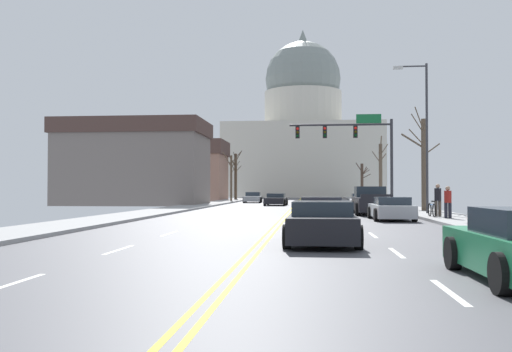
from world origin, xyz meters
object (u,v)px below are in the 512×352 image
(sedan_near_00, at_px, (363,203))
(sedan_near_04, at_px, (322,223))
(pickup_truck_near_01, at_px, (371,202))
(signal_gantry, at_px, (355,140))
(sedan_oncoming_01, at_px, (253,198))
(sedan_near_03, at_px, (320,213))
(pedestrian_01, at_px, (438,198))
(sedan_near_02, at_px, (391,209))
(sedan_oncoming_00, at_px, (276,200))
(bicycle_parked, at_px, (432,210))
(street_lamp_right, at_px, (423,126))
(pedestrian_00, at_px, (448,201))

(sedan_near_00, xyz_separation_m, sedan_near_04, (-3.42, -24.43, 0.01))
(pickup_truck_near_01, bearing_deg, signal_gantry, 91.65)
(sedan_near_00, relative_size, sedan_oncoming_01, 0.97)
(sedan_near_00, bearing_deg, sedan_near_04, -97.96)
(pickup_truck_near_01, bearing_deg, sedan_near_04, -100.16)
(sedan_near_03, relative_size, pedestrian_01, 2.55)
(sedan_near_02, xyz_separation_m, sedan_oncoming_00, (-7.22, 23.93, -0.01))
(signal_gantry, distance_m, sedan_near_04, 28.09)
(sedan_oncoming_00, bearing_deg, pickup_truck_near_01, -68.72)
(pickup_truck_near_01, bearing_deg, sedan_oncoming_01, 110.02)
(bicycle_parked, bearing_deg, sedan_near_02, -158.18)
(street_lamp_right, bearing_deg, bicycle_parked, -95.46)
(sedan_near_02, bearing_deg, bicycle_parked, 21.82)
(sedan_near_00, distance_m, sedan_oncoming_01, 24.27)
(sedan_near_00, bearing_deg, pickup_truck_near_01, -90.62)
(signal_gantry, height_order, sedan_near_00, signal_gantry)
(street_lamp_right, distance_m, pedestrian_01, 5.73)
(pickup_truck_near_01, xyz_separation_m, bicycle_parked, (2.50, -5.38, -0.27))
(sedan_near_04, bearing_deg, pickup_truck_near_01, 79.84)
(sedan_near_00, distance_m, sedan_near_04, 24.67)
(sedan_near_04, relative_size, sedan_oncoming_01, 1.00)
(sedan_near_04, xyz_separation_m, pedestrian_01, (6.19, 13.55, 0.48))
(pedestrian_00, height_order, bicycle_parked, pedestrian_00)
(signal_gantry, xyz_separation_m, sedan_oncoming_00, (-6.63, 8.89, -4.78))
(sedan_oncoming_00, bearing_deg, sedan_near_03, -83.02)
(sedan_near_03, height_order, bicycle_parked, sedan_near_03)
(sedan_near_00, distance_m, bicycle_parked, 11.35)
(sedan_oncoming_01, relative_size, bicycle_parked, 2.49)
(signal_gantry, distance_m, pedestrian_00, 16.60)
(sedan_near_02, xyz_separation_m, pedestrian_00, (2.59, -0.68, 0.45))
(pickup_truck_near_01, distance_m, sedan_oncoming_00, 18.98)
(pickup_truck_near_01, bearing_deg, sedan_near_03, -105.56)
(pedestrian_00, distance_m, bicycle_parked, 1.68)
(signal_gantry, bearing_deg, pickup_truck_near_01, -88.35)
(sedan_near_02, height_order, sedan_near_03, sedan_near_03)
(sedan_near_04, bearing_deg, pedestrian_00, 61.99)
(signal_gantry, height_order, sedan_oncoming_00, signal_gantry)
(signal_gantry, bearing_deg, street_lamp_right, -72.59)
(sedan_oncoming_01, bearing_deg, signal_gantry, -62.52)
(signal_gantry, xyz_separation_m, sedan_near_04, (-3.10, -27.51, -4.72))
(sedan_near_04, bearing_deg, sedan_near_02, 73.53)
(sedan_oncoming_01, distance_m, pedestrian_00, 37.03)
(sedan_near_03, distance_m, sedan_oncoming_00, 29.68)
(bicycle_parked, bearing_deg, pedestrian_01, 30.81)
(sedan_near_04, distance_m, pedestrian_01, 14.90)
(signal_gantry, bearing_deg, sedan_oncoming_01, 117.48)
(sedan_oncoming_01, xyz_separation_m, bicycle_parked, (12.61, -33.12, -0.06))
(sedan_oncoming_01, height_order, pedestrian_00, pedestrian_00)
(sedan_near_02, xyz_separation_m, bicycle_parked, (2.16, 0.87, -0.06))
(sedan_oncoming_01, bearing_deg, sedan_oncoming_00, -72.23)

